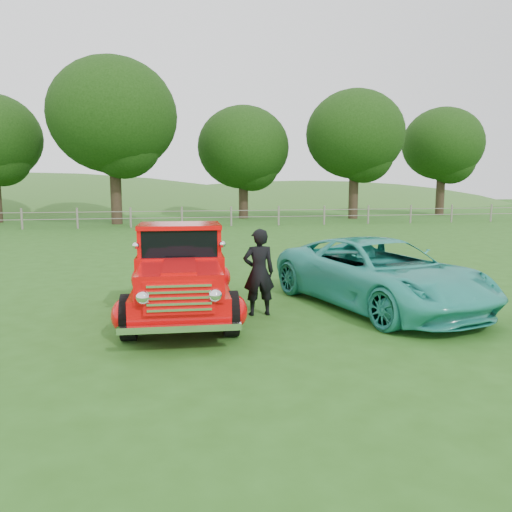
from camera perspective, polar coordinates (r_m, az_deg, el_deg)
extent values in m
plane|color=#265316|center=(8.84, -0.63, -8.33)|extent=(140.00, 140.00, 0.00)
ellipsoid|color=#356725|center=(68.73, -25.19, 1.12)|extent=(84.00, 60.00, 18.00)
ellipsoid|color=#356725|center=(73.84, 5.60, 3.15)|extent=(72.00, 52.00, 14.00)
cube|color=slate|center=(30.43, -8.46, 4.35)|extent=(48.00, 0.04, 0.04)
cube|color=slate|center=(30.40, -8.47, 5.11)|extent=(48.00, 0.04, 0.04)
cylinder|color=#2F2317|center=(33.41, -15.73, 7.68)|extent=(0.70, 0.70, 4.84)
ellipsoid|color=black|center=(33.69, -16.03, 15.18)|extent=(8.00, 8.00, 7.20)
cylinder|color=#2F2317|center=(37.91, -1.45, 7.16)|extent=(0.70, 0.70, 3.74)
ellipsoid|color=black|center=(38.00, -1.47, 12.29)|extent=(6.80, 6.80, 6.12)
cylinder|color=#2F2317|center=(38.22, 11.09, 7.52)|extent=(0.70, 0.70, 4.40)
ellipsoid|color=black|center=(38.40, 11.25, 13.49)|extent=(7.20, 7.20, 6.48)
cylinder|color=#2F2317|center=(45.00, 20.32, 7.10)|extent=(0.70, 0.70, 4.18)
ellipsoid|color=black|center=(45.13, 20.57, 11.92)|extent=(6.60, 6.60, 5.94)
cylinder|color=black|center=(8.39, -14.34, -6.78)|extent=(0.28, 0.77, 0.76)
cylinder|color=black|center=(8.37, -2.90, -6.57)|extent=(0.28, 0.77, 0.76)
cylinder|color=black|center=(11.41, -12.68, -2.80)|extent=(0.28, 0.77, 0.76)
cylinder|color=black|center=(11.39, -4.32, -2.64)|extent=(0.28, 0.77, 0.76)
cube|color=red|center=(9.81, -8.58, -3.28)|extent=(1.82, 4.69, 0.44)
ellipsoid|color=red|center=(8.39, -14.82, -6.52)|extent=(0.46, 0.77, 0.54)
ellipsoid|color=red|center=(8.37, -2.42, -6.29)|extent=(0.46, 0.77, 0.54)
ellipsoid|color=red|center=(11.40, -13.04, -2.61)|extent=(0.46, 0.77, 0.54)
ellipsoid|color=red|center=(11.39, -3.97, -2.44)|extent=(0.46, 0.77, 0.54)
cube|color=red|center=(8.21, -8.71, -2.73)|extent=(1.42, 1.67, 0.42)
cube|color=red|center=(9.64, -8.64, -1.00)|extent=(1.67, 1.44, 0.44)
cube|color=black|center=(9.58, -8.69, 1.78)|extent=(1.51, 1.20, 0.50)
cube|color=red|center=(9.55, -8.73, 3.45)|extent=(1.59, 1.31, 0.08)
cube|color=red|center=(11.08, -8.57, -0.03)|extent=(1.29, 2.02, 0.45)
cube|color=white|center=(7.44, -8.75, -4.80)|extent=(1.07, 0.16, 0.50)
cube|color=white|center=(7.46, -8.68, -8.20)|extent=(1.81, 0.20, 0.10)
cube|color=white|center=(12.22, -8.49, -1.78)|extent=(1.71, 0.20, 0.10)
imported|color=teal|center=(10.54, 13.90, -1.93)|extent=(3.55, 5.51, 1.41)
imported|color=black|center=(9.58, 0.32, -1.87)|extent=(0.62, 0.41, 1.68)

